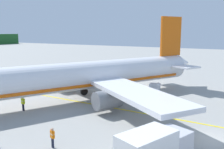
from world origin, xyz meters
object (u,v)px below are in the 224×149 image
object	(u,v)px
service_truck_catering	(154,149)
crew_marshaller	(23,102)
crew_loader_left	(52,136)
airliner_foreground	(86,76)
cargo_container_mid	(155,90)

from	to	relation	value
service_truck_catering	crew_marshaller	bearing A→B (deg)	76.76
crew_loader_left	airliner_foreground	bearing A→B (deg)	25.61
airliner_foreground	service_truck_catering	size ratio (longest dim) A/B	6.22
service_truck_catering	cargo_container_mid	world-z (taller)	service_truck_catering
crew_loader_left	service_truck_catering	bearing A→B (deg)	-83.22
cargo_container_mid	service_truck_catering	bearing A→B (deg)	-159.14
cargo_container_mid	crew_marshaller	xyz separation A→B (m)	(-15.04, 11.01, 0.14)
crew_loader_left	crew_marshaller	bearing A→B (deg)	61.80
crew_marshaller	airliner_foreground	bearing A→B (deg)	-25.25
airliner_foreground	crew_marshaller	world-z (taller)	airliner_foreground
airliner_foreground	crew_loader_left	distance (m)	14.71
airliner_foreground	cargo_container_mid	size ratio (longest dim) A/B	19.12
airliner_foreground	crew_marshaller	xyz separation A→B (m)	(-7.76, 3.66, -2.35)
airliner_foreground	service_truck_catering	xyz separation A→B (m)	(-12.09, -14.72, -1.77)
airliner_foreground	cargo_container_mid	world-z (taller)	airliner_foreground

